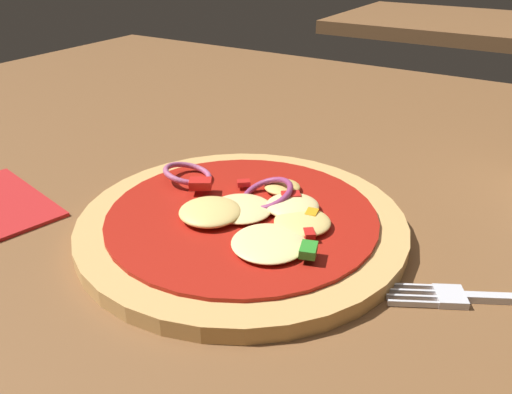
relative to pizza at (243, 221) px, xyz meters
The scene contains 3 objects.
dining_table 0.05m from the pizza, 22.65° to the left, with size 1.39×1.09×0.03m.
pizza is the anchor object (origin of this frame).
background_table 1.18m from the pizza, 93.78° to the left, with size 0.64×0.46×0.03m.
Camera 1 is at (0.15, -0.30, 0.24)m, focal length 36.24 mm.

